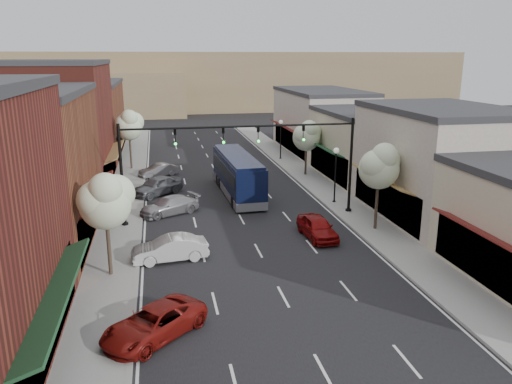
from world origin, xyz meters
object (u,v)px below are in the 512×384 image
signal_mast_left (157,159)px  red_hatchback (317,227)px  lamp_post_near (336,166)px  lamp_post_far (281,133)px  tree_left_far (129,125)px  parked_car_e (158,170)px  parked_car_d (157,186)px  parked_car_c (170,206)px  parked_car_b (170,249)px  signal_mast_right (320,152)px  tree_right_near (380,165)px  coach_bus (238,174)px  tree_right_far (307,135)px  tree_left_near (106,199)px  parked_car_a (154,323)px

signal_mast_left → red_hatchback: 11.43m
lamp_post_near → lamp_post_far: 17.50m
tree_left_far → lamp_post_far: size_ratio=1.38×
tree_left_far → parked_car_e: tree_left_far is taller
parked_car_d → parked_car_c: bearing=-32.1°
parked_car_b → parked_car_d: parked_car_d is taller
signal_mast_right → tree_right_near: 4.89m
parked_car_d → tree_right_near: bearing=9.1°
signal_mast_right → parked_car_d: (-11.43, 7.74, -3.83)m
parked_car_b → red_hatchback: bearing=94.8°
tree_left_far → lamp_post_far: (16.05, 2.06, -1.60)m
parked_car_b → coach_bus: bearing=148.8°
tree_right_far → tree_left_near: (-16.60, -20.00, 0.23)m
coach_bus → tree_left_near: bearing=-123.8°
tree_right_near → parked_car_e: tree_right_near is taller
coach_bus → red_hatchback: coach_bus is taller
tree_right_far → lamp_post_far: (-0.55, 8.06, -0.99)m
lamp_post_far → parked_car_b: size_ratio=1.05×
signal_mast_left → coach_bus: bearing=45.9°
lamp_post_far → tree_left_near: bearing=-119.8°
lamp_post_near → parked_car_b: size_ratio=1.05×
tree_right_near → parked_car_a: size_ratio=1.29×
signal_mast_right → parked_car_d: bearing=145.9°
tree_right_near → lamp_post_far: 24.11m
signal_mast_left → parked_car_e: signal_mast_left is taller
tree_right_near → parked_car_a: 18.17m
tree_right_near → red_hatchback: tree_right_near is taller
lamp_post_near → parked_car_b: 15.92m
coach_bus → parked_car_b: 14.38m
signal_mast_left → red_hatchback: signal_mast_left is taller
lamp_post_far → parked_car_d: (-13.61, -12.27, -2.21)m
tree_left_near → parked_car_c: 11.41m
signal_mast_right → parked_car_a: signal_mast_right is taller
tree_left_near → parked_car_d: 16.34m
parked_car_c → parked_car_d: bearing=162.7°
tree_left_far → signal_mast_right: bearing=-52.3°
signal_mast_left → lamp_post_near: size_ratio=1.85×
parked_car_a → parked_car_b: size_ratio=1.09×
parked_car_d → parked_car_e: (0.17, 6.70, -0.18)m
tree_right_near → signal_mast_right: bearing=123.9°
signal_mast_left → parked_car_b: size_ratio=1.94×
tree_left_near → parked_car_e: bearing=83.4°
tree_right_near → tree_left_near: 17.08m
tree_left_near → parked_car_a: 7.62m
coach_bus → parked_car_b: (-5.98, -13.03, -1.06)m
signal_mast_right → parked_car_c: bearing=167.9°
parked_car_a → signal_mast_right: bearing=99.2°
parked_car_d → parked_car_e: parked_car_d is taller
coach_bus → parked_car_e: coach_bus is taller
parked_car_c → parked_car_b: bearing=-27.9°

